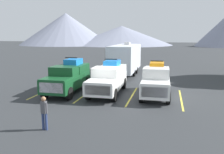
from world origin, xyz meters
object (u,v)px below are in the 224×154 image
pickup_truck_c (156,80)px  pickup_truck_a (68,77)px  person_a (44,111)px  camper_trailer_a (125,58)px  pickup_truck_b (108,78)px

pickup_truck_c → pickup_truck_a: bearing=-175.4°
pickup_truck_c → person_a: bearing=-122.2°
camper_trailer_a → pickup_truck_c: bearing=-65.8°
pickup_truck_a → person_a: 7.42m
pickup_truck_b → camper_trailer_a: (-0.24, 8.66, 0.73)m
person_a → pickup_truck_a: bearing=105.3°
pickup_truck_b → person_a: size_ratio=3.54×
pickup_truck_c → camper_trailer_a: camper_trailer_a is taller
camper_trailer_a → person_a: (-0.97, -16.36, -0.97)m
pickup_truck_a → pickup_truck_c: size_ratio=1.02×
pickup_truck_a → pickup_truck_b: pickup_truck_a is taller
pickup_truck_c → person_a: size_ratio=3.17×
camper_trailer_a → person_a: camper_trailer_a is taller
pickup_truck_a → pickup_truck_c: bearing=4.6°
pickup_truck_c → camper_trailer_a: 9.52m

